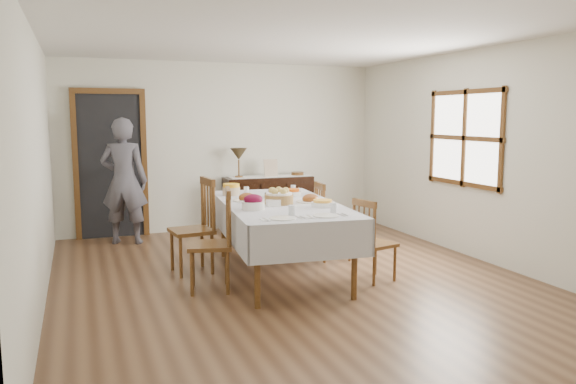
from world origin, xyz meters
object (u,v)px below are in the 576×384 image
object	(u,v)px
dining_table	(280,211)
chair_left_near	(215,239)
sideboard	(268,203)
chair_right_near	(372,240)
person	(124,177)
table_lamp	(239,155)
chair_right_far	(330,221)
chair_left_far	(196,225)

from	to	relation	value
dining_table	chair_left_near	xyz separation A→B (m)	(-0.81, -0.28, -0.20)
dining_table	sideboard	distance (m)	2.67
chair_right_near	sideboard	distance (m)	3.11
person	table_lamp	xyz separation A→B (m)	(1.73, 0.29, 0.24)
dining_table	person	distance (m)	2.73
chair_right_near	chair_right_far	xyz separation A→B (m)	(-0.03, 1.02, 0.03)
dining_table	table_lamp	bearing A→B (deg)	89.84
chair_left_near	chair_right_far	size ratio (longest dim) A/B	1.09
sideboard	chair_right_near	bearing A→B (deg)	-87.55
dining_table	chair_left_far	size ratio (longest dim) A/B	2.31
chair_left_far	sideboard	xyz separation A→B (m)	(1.57, 2.07, -0.13)
chair_left_far	sideboard	size ratio (longest dim) A/B	0.78
chair_left_near	person	distance (m)	2.67
chair_left_far	table_lamp	size ratio (longest dim) A/B	2.35
sideboard	dining_table	bearing A→B (deg)	-105.73
chair_right_far	table_lamp	world-z (taller)	table_lamp
chair_left_far	dining_table	bearing A→B (deg)	54.52
dining_table	chair_right_near	size ratio (longest dim) A/B	2.77
person	table_lamp	size ratio (longest dim) A/B	4.09
chair_left_near	chair_right_far	distance (m)	1.79
chair_left_near	table_lamp	xyz separation A→B (m)	(1.06, 2.84, 0.66)
chair_left_near	person	bearing A→B (deg)	-152.53
chair_left_near	chair_right_near	size ratio (longest dim) A/B	1.17
chair_left_near	chair_right_near	xyz separation A→B (m)	(1.66, -0.28, -0.08)
chair_left_far	chair_right_far	bearing A→B (deg)	83.33
dining_table	person	bearing A→B (deg)	128.54
chair_left_far	sideboard	distance (m)	2.60
chair_left_near	chair_right_near	bearing A→B (deg)	92.88
chair_left_near	chair_right_far	world-z (taller)	chair_left_near
chair_right_near	sideboard	size ratio (longest dim) A/B	0.65
chair_left_near	chair_left_far	bearing A→B (deg)	-164.44
sideboard	person	distance (m)	2.28
sideboard	table_lamp	size ratio (longest dim) A/B	3.01
dining_table	chair_left_near	distance (m)	0.88
chair_right_far	table_lamp	size ratio (longest dim) A/B	2.10
dining_table	sideboard	world-z (taller)	sideboard
chair_right_far	table_lamp	bearing A→B (deg)	22.71
person	sideboard	bearing A→B (deg)	-153.45
chair_left_near	chair_left_far	world-z (taller)	chair_left_far
dining_table	chair_right_far	size ratio (longest dim) A/B	2.58
dining_table	table_lamp	distance (m)	2.61
dining_table	person	world-z (taller)	person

